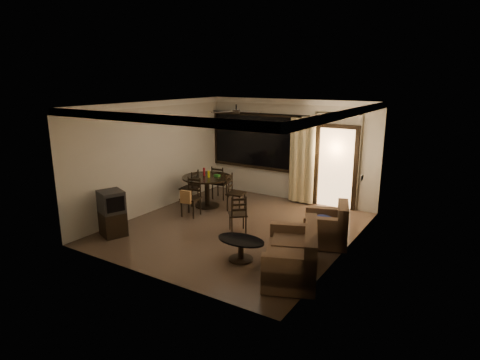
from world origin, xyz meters
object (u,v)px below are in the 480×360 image
Objects in this scene: coffee_table at (241,246)px; side_chair at (238,221)px; dining_chair_south at (191,204)px; dining_chair_east at (236,200)px; dining_chair_north at (220,189)px; tv_cabinet at (112,213)px; armchair at (328,228)px; sofa at (294,256)px; dining_table at (207,183)px; dining_chair_west at (190,194)px.

coffee_table is 1.43m from side_chair.
dining_chair_east is at bearing 45.70° from dining_chair_south.
dining_chair_north is 0.95× the size of tv_cabinet.
armchair is (2.81, -0.85, 0.08)m from dining_chair_east.
dining_chair_south is at bearing 134.96° from sofa.
tv_cabinet reaches higher than side_chair.
dining_chair_south reaches higher than armchair.
dining_table is 0.86m from dining_chair_north.
sofa reaches higher than side_chair.
dining_chair_east is at bearing 92.04° from dining_chair_west.
dining_chair_west is at bearing 110.84° from tv_cabinet.
tv_cabinet is at bearing 146.76° from dining_chair_east.
dining_chair_south is at bearing 148.42° from coffee_table.
armchair is 1.99m from side_chair.
dining_chair_west is (-0.50, -0.12, -0.36)m from dining_table.
tv_cabinet reaches higher than coffee_table.
dining_chair_south is at bearing -81.79° from dining_table.
dining_table is at bearing -75.42° from side_chair.
dining_chair_north is at bearing 148.64° from dining_chair_west.
side_chair is at bearing 172.67° from armchair.
dining_chair_south and dining_chair_north have the same top height.
dining_chair_west is at bearing 122.14° from dining_chair_south.
dining_chair_north is at bearing 118.11° from sofa.
sofa is (2.79, -2.44, 0.06)m from dining_chair_east.
armchair is at bearing 150.22° from side_chair.
dining_table is at bearing 90.10° from dining_chair_north.
sofa is 1.10m from coffee_table.
dining_chair_south is at bearing 92.72° from tv_cabinet.
side_chair is at bearing 57.26° from tv_cabinet.
armchair is 1.15× the size of coffee_table.
sofa is (4.11, -2.20, 0.06)m from dining_chair_west.
armchair reaches higher than sofa.
dining_chair_east reaches higher than side_chair.
tv_cabinet is at bearing -100.47° from dining_table.
armchair is (4.14, -0.61, 0.08)m from dining_chair_west.
coffee_table is (3.01, -2.20, -0.00)m from dining_chair_west.
sofa is (3.49, -1.48, 0.04)m from dining_chair_south.
sofa is 2.10× the size of side_chair.
coffee_table is (2.63, -3.10, -0.00)m from dining_chair_north.
dining_chair_south is (-0.70, -0.97, 0.02)m from dining_chair_east.
dining_chair_west is 0.96m from dining_chair_south.
coffee_table is at bearing 45.58° from dining_chair_west.
tv_cabinet reaches higher than sofa.
dining_chair_south is 0.52× the size of sofa.
side_chair is at bearing -33.88° from dining_table.
dining_chair_east is 2.96m from coffee_table.
tv_cabinet is 1.16× the size of side_chair.
sofa is at bearing -110.13° from armchair.
sofa is at bearing -31.22° from dining_chair_south.
coffee_table is at bearing -42.70° from dining_table.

